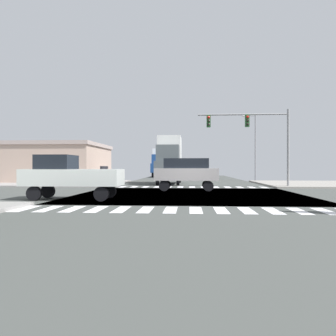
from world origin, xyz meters
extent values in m
cube|color=#404441|center=(0.00, 0.00, -0.03)|extent=(14.00, 90.00, 0.05)
cube|color=#404441|center=(0.00, 0.00, -0.03)|extent=(90.00, 12.00, 0.05)
cube|color=gray|center=(13.00, 12.00, 0.07)|extent=(12.00, 12.00, 0.14)
cube|color=gray|center=(-13.00, 12.00, 0.07)|extent=(12.00, 12.00, 0.14)
cube|color=white|center=(-6.75, -7.30, 0.00)|extent=(0.50, 2.00, 0.01)
cube|color=white|center=(-5.75, -7.30, 0.00)|extent=(0.50, 2.00, 0.01)
cube|color=white|center=(-4.75, -7.30, 0.00)|extent=(0.50, 2.00, 0.01)
cube|color=white|center=(-3.75, -7.30, 0.00)|extent=(0.50, 2.00, 0.01)
cube|color=white|center=(-2.75, -7.30, 0.00)|extent=(0.50, 2.00, 0.01)
cube|color=white|center=(-1.75, -7.30, 0.00)|extent=(0.50, 2.00, 0.01)
cube|color=white|center=(-0.75, -7.30, 0.00)|extent=(0.50, 2.00, 0.01)
cube|color=white|center=(0.25, -7.30, 0.00)|extent=(0.50, 2.00, 0.01)
cube|color=white|center=(1.25, -7.30, 0.00)|extent=(0.50, 2.00, 0.01)
cube|color=white|center=(2.25, -7.30, 0.00)|extent=(0.50, 2.00, 0.01)
cube|color=white|center=(3.25, -7.30, 0.00)|extent=(0.50, 2.00, 0.01)
cube|color=white|center=(4.25, -7.30, 0.00)|extent=(0.50, 2.00, 0.01)
cube|color=white|center=(5.25, -7.30, 0.00)|extent=(0.50, 2.00, 0.01)
cube|color=white|center=(-6.75, 7.30, 0.00)|extent=(0.50, 2.00, 0.01)
cube|color=white|center=(-5.75, 7.30, 0.00)|extent=(0.50, 2.00, 0.01)
cube|color=white|center=(-4.75, 7.30, 0.00)|extent=(0.50, 2.00, 0.01)
cube|color=white|center=(-3.75, 7.30, 0.00)|extent=(0.50, 2.00, 0.01)
cube|color=white|center=(-2.75, 7.30, 0.00)|extent=(0.50, 2.00, 0.01)
cube|color=white|center=(-1.75, 7.30, 0.00)|extent=(0.50, 2.00, 0.01)
cube|color=white|center=(-0.75, 7.30, 0.00)|extent=(0.50, 2.00, 0.01)
cube|color=white|center=(0.25, 7.30, 0.00)|extent=(0.50, 2.00, 0.01)
cube|color=white|center=(1.25, 7.30, 0.00)|extent=(0.50, 2.00, 0.01)
cube|color=white|center=(2.25, 7.30, 0.00)|extent=(0.50, 2.00, 0.01)
cube|color=white|center=(3.25, 7.30, 0.00)|extent=(0.50, 2.00, 0.01)
cube|color=white|center=(4.25, 7.30, 0.00)|extent=(0.50, 2.00, 0.01)
cube|color=white|center=(5.25, 7.30, 0.00)|extent=(0.50, 2.00, 0.01)
cube|color=white|center=(6.25, 7.30, 0.00)|extent=(0.50, 2.00, 0.01)
cylinder|color=gray|center=(8.28, 7.35, 3.28)|extent=(0.20, 0.20, 6.56)
cylinder|color=gray|center=(4.51, 7.35, 6.16)|extent=(7.54, 0.14, 0.14)
cube|color=#1E5123|center=(4.89, 7.35, 5.61)|extent=(0.32, 0.40, 1.00)
sphere|color=red|center=(4.89, 7.11, 5.92)|extent=(0.22, 0.22, 0.22)
sphere|color=black|center=(4.89, 7.11, 5.61)|extent=(0.22, 0.22, 0.22)
sphere|color=black|center=(4.89, 7.11, 5.30)|extent=(0.22, 0.22, 0.22)
cube|color=#1E5123|center=(1.64, 7.35, 5.61)|extent=(0.32, 0.40, 1.00)
sphere|color=red|center=(1.64, 7.11, 5.92)|extent=(0.22, 0.22, 0.22)
sphere|color=black|center=(1.64, 7.11, 5.61)|extent=(0.22, 0.22, 0.22)
sphere|color=black|center=(1.64, 7.11, 5.30)|extent=(0.22, 0.22, 0.22)
cylinder|color=gray|center=(8.36, 20.98, 4.15)|extent=(0.16, 0.16, 8.30)
cylinder|color=gray|center=(7.66, 20.98, 8.20)|extent=(1.40, 0.10, 0.10)
ellipsoid|color=silver|center=(6.96, 20.98, 8.15)|extent=(0.60, 0.32, 0.20)
cube|color=tan|center=(-17.70, 15.98, 1.99)|extent=(15.15, 10.11, 3.98)
cube|color=#AD9A92|center=(-17.70, 15.98, 4.18)|extent=(15.45, 10.41, 0.40)
cube|color=black|center=(-8.62, 11.93, 0.90)|extent=(0.24, 2.20, 1.80)
cylinder|color=black|center=(-7.86, -4.30, 0.37)|extent=(0.74, 0.26, 0.74)
cylinder|color=black|center=(-7.86, -2.70, 0.37)|extent=(0.74, 0.26, 0.74)
cylinder|color=black|center=(-4.39, -4.30, 0.37)|extent=(0.74, 0.26, 0.74)
cylinder|color=black|center=(-4.39, -2.70, 0.37)|extent=(0.74, 0.26, 0.74)
cube|color=silver|center=(-6.13, -3.50, 1.17)|extent=(5.10, 2.00, 0.86)
cube|color=black|center=(-7.02, -3.50, 1.97)|extent=(1.79, 1.76, 0.75)
cylinder|color=black|center=(-1.22, 26.25, 0.37)|extent=(0.26, 0.74, 0.74)
cylinder|color=black|center=(-2.78, 26.25, 0.37)|extent=(0.26, 0.74, 0.74)
cylinder|color=black|center=(-1.22, 29.37, 0.37)|extent=(0.26, 0.74, 0.74)
cylinder|color=black|center=(-2.78, 29.37, 0.37)|extent=(0.26, 0.74, 0.74)
cube|color=maroon|center=(-2.00, 27.81, 1.18)|extent=(1.96, 4.60, 0.88)
cube|color=black|center=(-2.00, 27.81, 1.98)|extent=(1.69, 3.22, 0.72)
cylinder|color=black|center=(-4.04, 31.96, 0.40)|extent=(0.26, 0.80, 0.80)
cylinder|color=black|center=(-5.96, 31.96, 0.40)|extent=(0.26, 0.80, 0.80)
cylinder|color=black|center=(-4.04, 36.85, 0.40)|extent=(0.26, 0.80, 0.80)
cylinder|color=black|center=(-5.96, 36.85, 0.40)|extent=(0.26, 0.80, 0.80)
cube|color=navy|center=(-5.00, 34.40, 1.54)|extent=(2.40, 7.20, 1.49)
cube|color=white|center=(-5.00, 35.48, 3.57)|extent=(2.30, 4.18, 2.56)
cube|color=navy|center=(-5.00, 32.24, 3.03)|extent=(2.11, 2.02, 1.49)
cylinder|color=black|center=(-1.04, 9.73, 0.40)|extent=(0.26, 0.80, 0.80)
cylinder|color=black|center=(-2.96, 9.73, 0.40)|extent=(0.26, 0.80, 0.80)
cylinder|color=black|center=(-1.04, 14.63, 0.40)|extent=(0.26, 0.80, 0.80)
cylinder|color=black|center=(-2.96, 14.63, 0.40)|extent=(0.26, 0.80, 0.80)
cube|color=#535C5F|center=(-2.00, 12.18, 1.54)|extent=(2.40, 7.20, 1.49)
cube|color=white|center=(-2.00, 13.26, 3.57)|extent=(2.30, 4.18, 2.56)
cube|color=#535C5F|center=(-2.00, 10.02, 3.03)|extent=(2.11, 2.02, 1.49)
cylinder|color=black|center=(1.34, 4.28, 0.37)|extent=(0.74, 0.26, 0.74)
cylinder|color=black|center=(1.34, 2.72, 0.37)|extent=(0.74, 0.26, 0.74)
cylinder|color=black|center=(-1.78, 4.28, 0.37)|extent=(0.74, 0.26, 0.74)
cylinder|color=black|center=(-1.78, 2.72, 0.37)|extent=(0.74, 0.26, 0.74)
cube|color=#BBB4B3|center=(-0.22, 3.50, 1.18)|extent=(4.60, 1.96, 0.88)
cube|color=black|center=(-0.22, 3.50, 1.98)|extent=(3.22, 1.69, 0.72)
camera|label=1|loc=(-0.02, -20.01, 1.71)|focal=34.18mm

